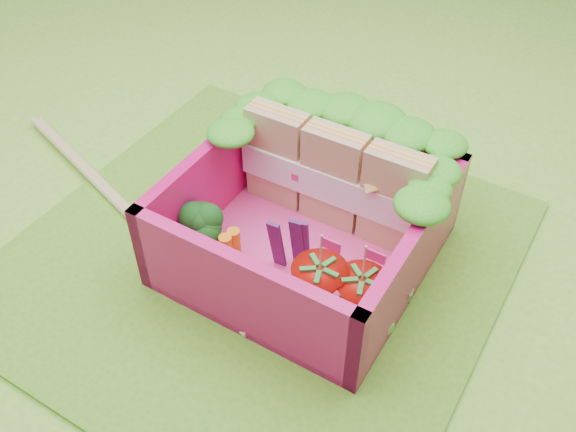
{
  "coord_description": "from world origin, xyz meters",
  "views": [
    {
      "loc": [
        1.43,
        -2.03,
        2.72
      ],
      "look_at": [
        0.11,
        0.14,
        0.28
      ],
      "focal_mm": 40.0,
      "sensor_mm": 36.0,
      "label": 1
    }
  ],
  "objects_px": {
    "bento_box": "(306,220)",
    "broccoli": "(208,224)",
    "strawberry_left": "(319,288)",
    "sandwich_stack": "(334,178)",
    "chopsticks": "(126,210)",
    "strawberry_right": "(360,298)"
  },
  "relations": [
    {
      "from": "broccoli",
      "to": "strawberry_left",
      "type": "bearing_deg",
      "value": -3.74
    },
    {
      "from": "sandwich_stack",
      "to": "chopsticks",
      "type": "relative_size",
      "value": 0.47
    },
    {
      "from": "strawberry_right",
      "to": "chopsticks",
      "type": "relative_size",
      "value": 0.21
    },
    {
      "from": "broccoli",
      "to": "strawberry_left",
      "type": "distance_m",
      "value": 0.72
    },
    {
      "from": "chopsticks",
      "to": "strawberry_right",
      "type": "bearing_deg",
      "value": -0.28
    },
    {
      "from": "broccoli",
      "to": "chopsticks",
      "type": "bearing_deg",
      "value": 178.84
    },
    {
      "from": "sandwich_stack",
      "to": "strawberry_right",
      "type": "xyz_separation_m",
      "value": [
        0.46,
        -0.57,
        -0.16
      ]
    },
    {
      "from": "bento_box",
      "to": "sandwich_stack",
      "type": "bearing_deg",
      "value": 88.99
    },
    {
      "from": "broccoli",
      "to": "strawberry_right",
      "type": "distance_m",
      "value": 0.92
    },
    {
      "from": "strawberry_left",
      "to": "chopsticks",
      "type": "height_order",
      "value": "strawberry_left"
    },
    {
      "from": "sandwich_stack",
      "to": "chopsticks",
      "type": "distance_m",
      "value": 1.29
    },
    {
      "from": "broccoli",
      "to": "sandwich_stack",
      "type": "bearing_deg",
      "value": 51.43
    },
    {
      "from": "broccoli",
      "to": "chopsticks",
      "type": "xyz_separation_m",
      "value": [
        -0.65,
        0.01,
        -0.22
      ]
    },
    {
      "from": "bento_box",
      "to": "broccoli",
      "type": "height_order",
      "value": "bento_box"
    },
    {
      "from": "strawberry_left",
      "to": "chopsticks",
      "type": "distance_m",
      "value": 1.38
    },
    {
      "from": "strawberry_right",
      "to": "broccoli",
      "type": "bearing_deg",
      "value": -179.66
    },
    {
      "from": "strawberry_left",
      "to": "sandwich_stack",
      "type": "bearing_deg",
      "value": 112.37
    },
    {
      "from": "strawberry_left",
      "to": "strawberry_right",
      "type": "height_order",
      "value": "strawberry_left"
    },
    {
      "from": "strawberry_right",
      "to": "chopsticks",
      "type": "height_order",
      "value": "strawberry_right"
    },
    {
      "from": "sandwich_stack",
      "to": "strawberry_left",
      "type": "height_order",
      "value": "sandwich_stack"
    },
    {
      "from": "sandwich_stack",
      "to": "strawberry_right",
      "type": "relative_size",
      "value": 2.16
    },
    {
      "from": "broccoli",
      "to": "strawberry_left",
      "type": "xyz_separation_m",
      "value": [
        0.72,
        -0.05,
        -0.04
      ]
    }
  ]
}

